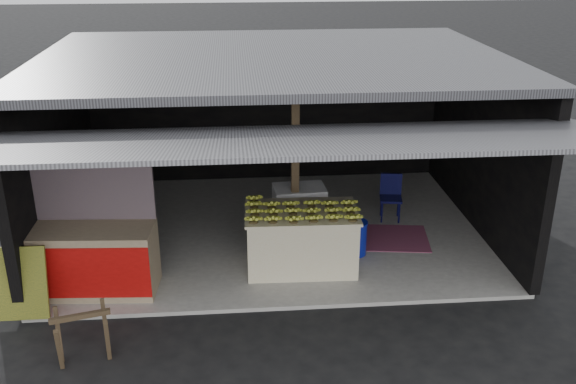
{
  "coord_description": "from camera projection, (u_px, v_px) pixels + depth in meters",
  "views": [
    {
      "loc": [
        -0.61,
        -7.43,
        4.81
      ],
      "look_at": [
        0.16,
        1.57,
        1.1
      ],
      "focal_mm": 40.0,
      "sensor_mm": 36.0,
      "label": 1
    }
  ],
  "objects": [
    {
      "name": "sawhorse",
      "position": [
        82.0,
        332.0,
        7.55
      ],
      "size": [
        0.72,
        0.71,
        0.66
      ],
      "rotation": [
        0.0,
        0.0,
        0.25
      ],
      "color": "#483824",
      "rests_on": "ground"
    },
    {
      "name": "green_signboard",
      "position": [
        21.0,
        283.0,
        8.32
      ],
      "size": [
        0.65,
        0.27,
        0.96
      ],
      "primitive_type": "cube",
      "rotation": [
        -0.24,
        0.0,
        0.0
      ],
      "color": "black",
      "rests_on": "concrete_slab"
    },
    {
      "name": "banana_table",
      "position": [
        301.0,
        239.0,
        9.58
      ],
      "size": [
        1.69,
        1.07,
        0.92
      ],
      "rotation": [
        0.0,
        0.0,
        -0.03
      ],
      "color": "beige",
      "rests_on": "concrete_slab"
    },
    {
      "name": "plastic_chair",
      "position": [
        391.0,
        193.0,
        11.23
      ],
      "size": [
        0.44,
        0.44,
        0.8
      ],
      "rotation": [
        0.0,
        0.0,
        -0.18
      ],
      "color": "#090A36",
      "rests_on": "concrete_slab"
    },
    {
      "name": "neighbor_stall",
      "position": [
        93.0,
        257.0,
        8.92
      ],
      "size": [
        1.76,
        0.88,
        1.76
      ],
      "rotation": [
        0.0,
        0.0,
        -0.07
      ],
      "color": "#998466",
      "rests_on": "concrete_slab"
    },
    {
      "name": "shophouse",
      "position": [
        272.0,
        107.0,
        10.52
      ],
      "size": [
        7.4,
        7.29,
        3.02
      ],
      "color": "black",
      "rests_on": "ground"
    },
    {
      "name": "picture_frames",
      "position": [
        257.0,
        89.0,
        12.49
      ],
      "size": [
        1.62,
        0.04,
        0.46
      ],
      "color": "black",
      "rests_on": "shophouse"
    },
    {
      "name": "white_crate",
      "position": [
        299.0,
        213.0,
        10.46
      ],
      "size": [
        0.86,
        0.62,
        0.91
      ],
      "rotation": [
        0.0,
        0.0,
        0.07
      ],
      "color": "white",
      "rests_on": "concrete_slab"
    },
    {
      "name": "magenta_rug",
      "position": [
        382.0,
        238.0,
        10.64
      ],
      "size": [
        1.63,
        1.2,
        0.01
      ],
      "primitive_type": "cube",
      "rotation": [
        0.0,
        0.0,
        -0.14
      ],
      "color": "maroon",
      "rests_on": "concrete_slab"
    },
    {
      "name": "concrete_slab",
      "position": [
        274.0,
        229.0,
        11.02
      ],
      "size": [
        7.0,
        5.0,
        0.06
      ],
      "primitive_type": "cube",
      "color": "gray",
      "rests_on": "ground"
    },
    {
      "name": "water_barrel",
      "position": [
        355.0,
        239.0,
        10.03
      ],
      "size": [
        0.35,
        0.35,
        0.52
      ],
      "primitive_type": "cylinder",
      "color": "#0E199A",
      "rests_on": "concrete_slab"
    },
    {
      "name": "ground",
      "position": [
        286.0,
        311.0,
        8.72
      ],
      "size": [
        80.0,
        80.0,
        0.0
      ],
      "primitive_type": "plane",
      "color": "black",
      "rests_on": "ground"
    },
    {
      "name": "banana_pile",
      "position": [
        302.0,
        205.0,
        9.37
      ],
      "size": [
        1.56,
        0.97,
        0.18
      ],
      "primitive_type": null,
      "rotation": [
        0.0,
        0.0,
        -0.03
      ],
      "color": "gold",
      "rests_on": "banana_table"
    }
  ]
}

